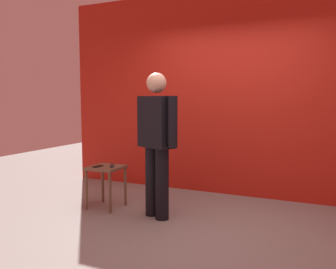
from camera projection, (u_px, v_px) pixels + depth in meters
The scene contains 6 objects.
ground_plane at pixel (192, 231), 3.76m from camera, with size 12.00×12.00×0.00m, color gray.
back_wall_red at pixel (233, 93), 5.11m from camera, with size 5.43×0.12×3.01m, color #B31F14.
standing_person at pixel (157, 138), 4.12m from camera, with size 0.66×0.40×1.72m.
side_table at pixel (106, 174), 4.55m from camera, with size 0.42×0.42×0.55m.
cell_phone at pixel (98, 166), 4.51m from camera, with size 0.07×0.14×0.01m, color black.
tv_remote at pixel (112, 166), 4.53m from camera, with size 0.04×0.17×0.02m, color black.
Camera 1 is at (1.27, -3.42, 1.42)m, focal length 37.47 mm.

